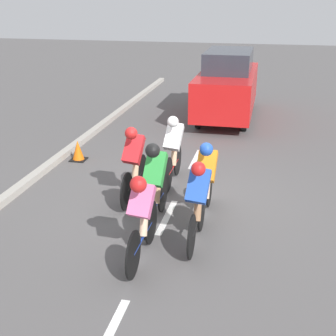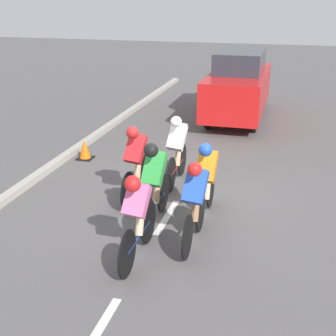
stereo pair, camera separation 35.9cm
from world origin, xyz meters
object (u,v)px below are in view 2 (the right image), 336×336
at_px(cyclist_white, 177,148).
at_px(traffic_cone, 85,150).
at_px(cyclist_orange, 206,178).
at_px(cyclist_pink, 137,214).
at_px(cyclist_red, 136,160).
at_px(cyclist_green, 154,181).
at_px(cyclist_blue, 195,200).
at_px(support_car, 238,85).

height_order(cyclist_white, traffic_cone, cyclist_white).
bearing_deg(cyclist_orange, cyclist_pink, 65.53).
distance_m(cyclist_pink, traffic_cone, 4.89).
bearing_deg(cyclist_red, cyclist_green, 124.42).
height_order(cyclist_orange, traffic_cone, cyclist_orange).
xyz_separation_m(cyclist_red, cyclist_pink, (-0.74, 2.11, -0.03)).
distance_m(cyclist_pink, cyclist_blue, 0.99).
relative_size(cyclist_blue, cyclist_white, 1.00).
xyz_separation_m(cyclist_green, traffic_cone, (2.63, -2.88, -0.60)).
xyz_separation_m(cyclist_pink, traffic_cone, (2.71, -4.03, -0.54)).
relative_size(cyclist_green, cyclist_white, 1.05).
distance_m(cyclist_red, support_car, 6.90).
xyz_separation_m(cyclist_red, cyclist_blue, (-1.46, 1.43, -0.03)).
xyz_separation_m(cyclist_green, support_car, (-0.44, -7.77, 0.23)).
relative_size(cyclist_white, support_car, 0.37).
height_order(cyclist_pink, support_car, support_car).
bearing_deg(cyclist_blue, cyclist_white, -69.67).
bearing_deg(cyclist_white, cyclist_red, 59.06).
height_order(cyclist_blue, cyclist_green, cyclist_green).
xyz_separation_m(cyclist_orange, support_car, (0.37, -7.33, 0.26)).
bearing_deg(cyclist_green, support_car, -93.23).
xyz_separation_m(cyclist_pink, cyclist_orange, (-0.72, -1.59, 0.02)).
height_order(cyclist_orange, cyclist_blue, cyclist_orange).
xyz_separation_m(cyclist_pink, support_car, (-0.36, -8.92, 0.28)).
distance_m(support_car, traffic_cone, 5.83).
relative_size(cyclist_blue, cyclist_green, 0.95).
bearing_deg(traffic_cone, cyclist_red, 135.79).
bearing_deg(cyclist_red, cyclist_white, -120.94).
height_order(cyclist_pink, traffic_cone, cyclist_pink).
bearing_deg(cyclist_blue, cyclist_pink, 43.58).
bearing_deg(cyclist_white, cyclist_blue, 110.33).
bearing_deg(support_car, traffic_cone, 57.91).
bearing_deg(cyclist_blue, cyclist_red, -44.52).
distance_m(cyclist_red, cyclist_white, 1.11).
height_order(cyclist_white, support_car, support_car).
bearing_deg(support_car, cyclist_green, 86.77).
xyz_separation_m(cyclist_blue, cyclist_white, (0.88, -2.39, 0.02)).
relative_size(cyclist_red, cyclist_blue, 1.05).
xyz_separation_m(cyclist_white, support_car, (-0.52, -5.86, 0.26)).
relative_size(cyclist_pink, support_car, 0.38).
distance_m(cyclist_green, support_car, 7.78).
distance_m(cyclist_orange, cyclist_white, 1.72).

